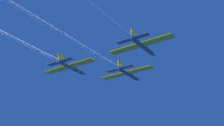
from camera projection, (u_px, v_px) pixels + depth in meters
jet_lead at (86, 49)px, 86.81m from camera, size 19.51×72.56×3.23m
jet_left_wing at (8, 36)px, 81.77m from camera, size 19.51×78.06×3.23m
jet_right_wing at (102, 14)px, 72.03m from camera, size 19.51×65.56×3.23m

